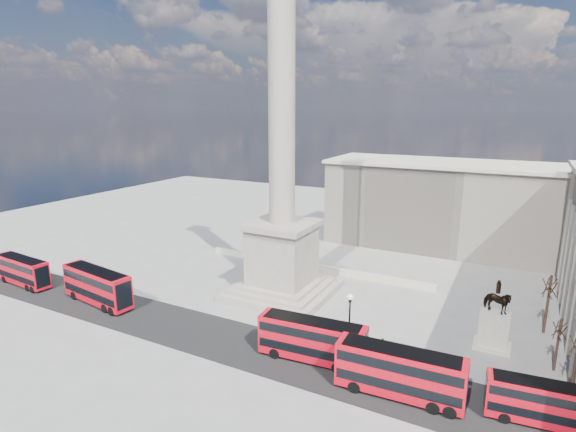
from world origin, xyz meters
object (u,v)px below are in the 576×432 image
(equestrian_statue, at_px, (494,325))
(pedestrian_standing, at_px, (418,366))
(red_bus_b, at_px, (312,340))
(pedestrian_crossing, at_px, (319,340))
(red_bus_e, at_px, (23,271))
(pedestrian_walking, at_px, (383,345))
(victorian_lamp, at_px, (349,320))
(nelsons_column, at_px, (282,207))
(red_bus_a, at_px, (98,286))
(red_bus_d, at_px, (548,404))
(red_bus_c, at_px, (400,372))

(equestrian_statue, relative_size, pedestrian_standing, 4.90)
(red_bus_b, xyz_separation_m, pedestrian_crossing, (-0.48, 2.91, -1.56))
(equestrian_statue, relative_size, pedestrian_crossing, 4.54)
(red_bus_e, distance_m, pedestrian_walking, 54.64)
(red_bus_e, bearing_deg, victorian_lamp, 8.12)
(red_bus_b, distance_m, victorian_lamp, 4.48)
(equestrian_statue, bearing_deg, victorian_lamp, -146.16)
(nelsons_column, bearing_deg, victorian_lamp, -38.92)
(pedestrian_walking, height_order, pedestrian_crossing, pedestrian_crossing)
(red_bus_a, height_order, pedestrian_crossing, red_bus_a)
(pedestrian_standing, height_order, pedestrian_crossing, pedestrian_crossing)
(red_bus_b, bearing_deg, pedestrian_crossing, 94.90)
(pedestrian_crossing, bearing_deg, nelsons_column, 0.24)
(pedestrian_crossing, bearing_deg, red_bus_d, -140.72)
(red_bus_e, bearing_deg, pedestrian_crossing, 8.81)
(nelsons_column, relative_size, red_bus_d, 5.08)
(red_bus_a, relative_size, pedestrian_crossing, 6.89)
(red_bus_a, xyz_separation_m, victorian_lamp, (35.48, 3.15, 1.71))
(red_bus_b, distance_m, red_bus_d, 21.91)
(pedestrian_crossing, bearing_deg, red_bus_c, -158.20)
(red_bus_d, bearing_deg, pedestrian_crossing, 166.47)
(nelsons_column, distance_m, pedestrian_standing, 27.62)
(victorian_lamp, distance_m, pedestrian_standing, 8.22)
(red_bus_c, relative_size, pedestrian_walking, 7.51)
(red_bus_a, distance_m, red_bus_b, 32.33)
(equestrian_statue, height_order, pedestrian_standing, equestrian_statue)
(red_bus_e, distance_m, victorian_lamp, 51.40)
(red_bus_e, bearing_deg, nelsons_column, 26.87)
(nelsons_column, xyz_separation_m, red_bus_c, (21.22, -16.19, -10.40))
(red_bus_b, distance_m, red_bus_e, 48.09)
(red_bus_d, relative_size, pedestrian_crossing, 5.45)
(pedestrian_standing, bearing_deg, nelsons_column, -28.08)
(red_bus_c, bearing_deg, pedestrian_standing, 77.58)
(red_bus_b, distance_m, pedestrian_walking, 8.32)
(red_bus_c, bearing_deg, victorian_lamp, 143.58)
(red_bus_e, height_order, pedestrian_walking, red_bus_e)
(pedestrian_walking, bearing_deg, nelsons_column, 144.56)
(red_bus_b, xyz_separation_m, pedestrian_walking, (6.16, 5.33, -1.66))
(red_bus_d, height_order, victorian_lamp, victorian_lamp)
(victorian_lamp, relative_size, pedestrian_crossing, 4.05)
(red_bus_a, bearing_deg, red_bus_b, 8.44)
(nelsons_column, bearing_deg, red_bus_d, -23.23)
(red_bus_d, distance_m, victorian_lamp, 19.06)
(red_bus_d, relative_size, pedestrian_walking, 6.18)
(red_bus_b, bearing_deg, red_bus_c, -14.94)
(red_bus_a, xyz_separation_m, equestrian_statue, (49.26, 12.39, 0.25))
(red_bus_e, distance_m, pedestrian_standing, 58.83)
(red_bus_e, relative_size, equestrian_statue, 1.33)
(victorian_lamp, xyz_separation_m, pedestrian_walking, (3.01, 2.73, -3.50))
(nelsons_column, bearing_deg, equestrian_statue, -5.07)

